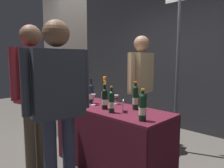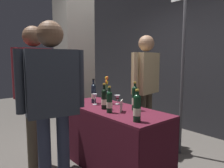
{
  "view_description": "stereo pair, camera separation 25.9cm",
  "coord_description": "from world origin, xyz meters",
  "px_view_note": "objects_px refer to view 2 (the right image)",
  "views": [
    {
      "loc": [
        1.8,
        -1.84,
        1.39
      ],
      "look_at": [
        0.0,
        0.0,
        1.08
      ],
      "focal_mm": 33.84,
      "sensor_mm": 36.0,
      "label": 1
    },
    {
      "loc": [
        1.98,
        -1.65,
        1.39
      ],
      "look_at": [
        0.0,
        0.0,
        1.08
      ],
      "focal_mm": 33.84,
      "sensor_mm": 36.0,
      "label": 2
    }
  ],
  "objects_px": {
    "featured_wine_bottle": "(137,107)",
    "wine_glass_near_taster": "(76,94)",
    "wine_glass_mid": "(95,97)",
    "vendor_presenter": "(146,81)",
    "wine_glass_near_vendor": "(117,98)",
    "flower_vase": "(106,95)",
    "taster_foreground_right": "(52,95)",
    "display_bottle_0": "(135,98)",
    "concrete_pillar": "(74,41)",
    "tasting_table": "(112,128)",
    "booth_signpost": "(183,57)"
  },
  "relations": [
    {
      "from": "featured_wine_bottle",
      "to": "wine_glass_near_taster",
      "type": "bearing_deg",
      "value": 178.67
    },
    {
      "from": "concrete_pillar",
      "to": "flower_vase",
      "type": "relative_size",
      "value": 9.01
    },
    {
      "from": "wine_glass_near_vendor",
      "to": "wine_glass_mid",
      "type": "distance_m",
      "value": 0.3
    },
    {
      "from": "wine_glass_mid",
      "to": "tasting_table",
      "type": "bearing_deg",
      "value": 10.44
    },
    {
      "from": "concrete_pillar",
      "to": "vendor_presenter",
      "type": "relative_size",
      "value": 1.97
    },
    {
      "from": "taster_foreground_right",
      "to": "booth_signpost",
      "type": "bearing_deg",
      "value": 4.55
    },
    {
      "from": "wine_glass_mid",
      "to": "flower_vase",
      "type": "distance_m",
      "value": 0.17
    },
    {
      "from": "display_bottle_0",
      "to": "featured_wine_bottle",
      "type": "bearing_deg",
      "value": -43.16
    },
    {
      "from": "booth_signpost",
      "to": "featured_wine_bottle",
      "type": "bearing_deg",
      "value": -77.45
    },
    {
      "from": "wine_glass_near_vendor",
      "to": "taster_foreground_right",
      "type": "xyz_separation_m",
      "value": [
        0.25,
        -1.03,
        0.18
      ]
    },
    {
      "from": "wine_glass_near_taster",
      "to": "wine_glass_near_vendor",
      "type": "bearing_deg",
      "value": 35.69
    },
    {
      "from": "wine_glass_mid",
      "to": "vendor_presenter",
      "type": "xyz_separation_m",
      "value": [
        0.15,
        0.84,
        0.17
      ]
    },
    {
      "from": "flower_vase",
      "to": "vendor_presenter",
      "type": "height_order",
      "value": "vendor_presenter"
    },
    {
      "from": "wine_glass_near_taster",
      "to": "display_bottle_0",
      "type": "bearing_deg",
      "value": 18.15
    },
    {
      "from": "wine_glass_mid",
      "to": "taster_foreground_right",
      "type": "height_order",
      "value": "taster_foreground_right"
    },
    {
      "from": "featured_wine_bottle",
      "to": "vendor_presenter",
      "type": "distance_m",
      "value": 1.23
    },
    {
      "from": "wine_glass_near_vendor",
      "to": "vendor_presenter",
      "type": "bearing_deg",
      "value": 92.33
    },
    {
      "from": "wine_glass_near_taster",
      "to": "wine_glass_mid",
      "type": "bearing_deg",
      "value": 18.15
    },
    {
      "from": "featured_wine_bottle",
      "to": "display_bottle_0",
      "type": "distance_m",
      "value": 0.46
    },
    {
      "from": "booth_signpost",
      "to": "wine_glass_mid",
      "type": "bearing_deg",
      "value": -120.22
    },
    {
      "from": "concrete_pillar",
      "to": "display_bottle_0",
      "type": "distance_m",
      "value": 1.95
    },
    {
      "from": "wine_glass_near_taster",
      "to": "taster_foreground_right",
      "type": "xyz_separation_m",
      "value": [
        0.74,
        -0.68,
        0.16
      ]
    },
    {
      "from": "booth_signpost",
      "to": "wine_glass_near_vendor",
      "type": "bearing_deg",
      "value": -118.62
    },
    {
      "from": "vendor_presenter",
      "to": "taster_foreground_right",
      "type": "height_order",
      "value": "vendor_presenter"
    },
    {
      "from": "concrete_pillar",
      "to": "vendor_presenter",
      "type": "height_order",
      "value": "concrete_pillar"
    },
    {
      "from": "tasting_table",
      "to": "vendor_presenter",
      "type": "xyz_separation_m",
      "value": [
        -0.14,
        0.79,
        0.53
      ]
    },
    {
      "from": "display_bottle_0",
      "to": "booth_signpost",
      "type": "bearing_deg",
      "value": 85.73
    },
    {
      "from": "wine_glass_mid",
      "to": "concrete_pillar",
      "type": "bearing_deg",
      "value": 161.95
    },
    {
      "from": "wine_glass_mid",
      "to": "booth_signpost",
      "type": "bearing_deg",
      "value": 59.78
    },
    {
      "from": "flower_vase",
      "to": "booth_signpost",
      "type": "relative_size",
      "value": 0.16
    },
    {
      "from": "tasting_table",
      "to": "featured_wine_bottle",
      "type": "height_order",
      "value": "featured_wine_bottle"
    },
    {
      "from": "concrete_pillar",
      "to": "booth_signpost",
      "type": "distance_m",
      "value": 1.98
    },
    {
      "from": "concrete_pillar",
      "to": "display_bottle_0",
      "type": "xyz_separation_m",
      "value": [
        1.77,
        -0.21,
        -0.78
      ]
    },
    {
      "from": "wine_glass_mid",
      "to": "display_bottle_0",
      "type": "bearing_deg",
      "value": 18.15
    },
    {
      "from": "concrete_pillar",
      "to": "vendor_presenter",
      "type": "xyz_separation_m",
      "value": [
        1.36,
        0.45,
        -0.65
      ]
    },
    {
      "from": "display_bottle_0",
      "to": "flower_vase",
      "type": "bearing_deg",
      "value": -177.44
    },
    {
      "from": "tasting_table",
      "to": "featured_wine_bottle",
      "type": "bearing_deg",
      "value": -17.12
    },
    {
      "from": "booth_signpost",
      "to": "flower_vase",
      "type": "bearing_deg",
      "value": -122.24
    },
    {
      "from": "concrete_pillar",
      "to": "featured_wine_bottle",
      "type": "distance_m",
      "value": 2.31
    },
    {
      "from": "flower_vase",
      "to": "taster_foreground_right",
      "type": "bearing_deg",
      "value": -68.08
    },
    {
      "from": "wine_glass_near_vendor",
      "to": "wine_glass_mid",
      "type": "bearing_deg",
      "value": -125.2
    },
    {
      "from": "vendor_presenter",
      "to": "concrete_pillar",
      "type": "bearing_deg",
      "value": -82.4
    },
    {
      "from": "display_bottle_0",
      "to": "taster_foreground_right",
      "type": "xyz_separation_m",
      "value": [
        -0.13,
        -0.97,
        0.12
      ]
    },
    {
      "from": "display_bottle_0",
      "to": "vendor_presenter",
      "type": "bearing_deg",
      "value": 121.88
    },
    {
      "from": "wine_glass_near_vendor",
      "to": "display_bottle_0",
      "type": "bearing_deg",
      "value": -9.46
    },
    {
      "from": "display_bottle_0",
      "to": "wine_glass_near_taster",
      "type": "xyz_separation_m",
      "value": [
        -0.87,
        -0.29,
        -0.04
      ]
    },
    {
      "from": "wine_glass_near_vendor",
      "to": "flower_vase",
      "type": "distance_m",
      "value": 0.15
    },
    {
      "from": "concrete_pillar",
      "to": "vendor_presenter",
      "type": "distance_m",
      "value": 1.58
    },
    {
      "from": "wine_glass_near_vendor",
      "to": "concrete_pillar",
      "type": "bearing_deg",
      "value": 173.95
    },
    {
      "from": "wine_glass_near_vendor",
      "to": "taster_foreground_right",
      "type": "bearing_deg",
      "value": -76.13
    }
  ]
}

